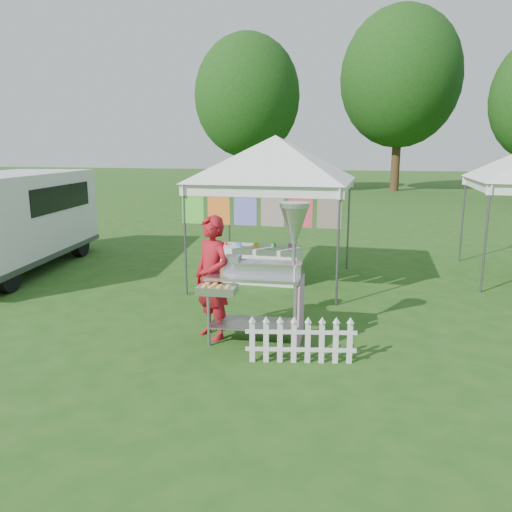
# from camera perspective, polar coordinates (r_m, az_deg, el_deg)

# --- Properties ---
(ground) EXTENTS (120.00, 120.00, 0.00)m
(ground) POSITION_cam_1_polar(r_m,az_deg,el_deg) (7.38, -3.54, -9.62)
(ground) COLOR #1F4F16
(ground) RESTS_ON ground
(canopy_main) EXTENTS (4.24, 4.24, 3.45)m
(canopy_main) POSITION_cam_1_polar(r_m,az_deg,el_deg) (10.24, 2.24, 13.57)
(canopy_main) COLOR #59595E
(canopy_main) RESTS_ON ground
(tree_left) EXTENTS (6.40, 6.40, 9.53)m
(tree_left) POSITION_cam_1_polar(r_m,az_deg,el_deg) (31.73, -0.98, 17.77)
(tree_left) COLOR #3B2A15
(tree_left) RESTS_ON ground
(tree_mid) EXTENTS (7.60, 7.60, 11.52)m
(tree_mid) POSITION_cam_1_polar(r_m,az_deg,el_deg) (34.82, 16.18, 18.97)
(tree_mid) COLOR #3B2A15
(tree_mid) RESTS_ON ground
(donut_cart) EXTENTS (1.44, 1.07, 2.02)m
(donut_cart) POSITION_cam_1_polar(r_m,az_deg,el_deg) (6.94, 1.54, -0.71)
(donut_cart) COLOR gray
(donut_cart) RESTS_ON ground
(vendor) EXTENTS (0.79, 0.73, 1.81)m
(vendor) POSITION_cam_1_polar(r_m,az_deg,el_deg) (7.26, -5.04, -2.48)
(vendor) COLOR maroon
(vendor) RESTS_ON ground
(cargo_van) EXTENTS (2.95, 5.55, 2.20)m
(cargo_van) POSITION_cam_1_polar(r_m,az_deg,el_deg) (12.63, -26.39, 3.83)
(cargo_van) COLOR silver
(cargo_van) RESTS_ON ground
(picket_fence) EXTENTS (1.42, 0.31, 0.56)m
(picket_fence) POSITION_cam_1_polar(r_m,az_deg,el_deg) (6.57, 5.14, -9.75)
(picket_fence) COLOR silver
(picket_fence) RESTS_ON ground
(display_table) EXTENTS (1.80, 0.70, 0.75)m
(display_table) POSITION_cam_1_polar(r_m,az_deg,el_deg) (10.44, 0.08, -0.91)
(display_table) COLOR white
(display_table) RESTS_ON ground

